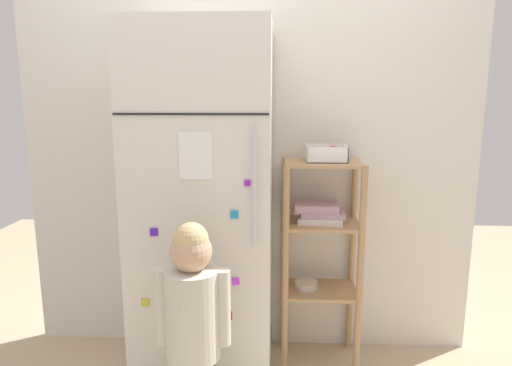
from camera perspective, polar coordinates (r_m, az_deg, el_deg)
kitchen_wall_back at (r=2.58m, az=-0.94°, el=3.71°), size 2.60×0.03×2.34m
refrigerator at (r=2.33m, az=-6.61°, el=-3.41°), size 0.69×0.63×1.84m
child_standing at (r=1.97m, az=-8.06°, el=-16.02°), size 0.32×0.24×1.00m
pantry_shelf_unit at (r=2.51m, az=8.12°, el=-7.05°), size 0.43×0.31×1.16m
fruit_bin at (r=2.40m, az=9.04°, el=3.59°), size 0.21×0.19×0.09m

